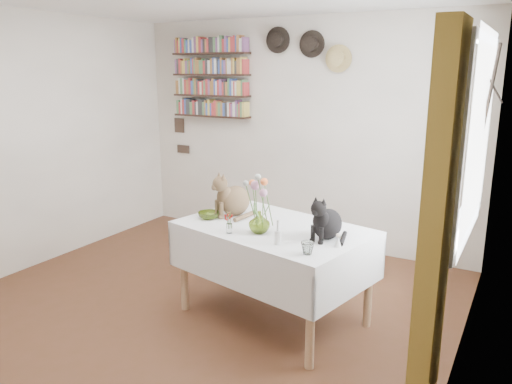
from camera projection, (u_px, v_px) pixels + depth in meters
The scene contains 16 objects.
room at pixel (170, 167), 3.65m from camera, with size 4.08×4.58×2.58m.
window at pixel (475, 153), 3.36m from camera, with size 0.12×1.52×1.32m.
curtain at pixel (437, 222), 2.67m from camera, with size 0.12×0.38×2.10m, color brown.
dining_table at pixel (273, 250), 3.89m from camera, with size 1.59×1.21×0.77m.
tabby_cat at pixel (235, 193), 4.12m from camera, with size 0.25×0.32×0.37m, color brown, non-canonical shape.
black_cat at pixel (328, 216), 3.55m from camera, with size 0.22×0.28×0.33m, color black, non-canonical shape.
flower_vase at pixel (259, 222), 3.68m from camera, with size 0.16×0.16×0.17m, color #8FA939.
green_bowl at pixel (209, 215), 4.05m from camera, with size 0.17×0.17×0.05m, color #8FA939.
drinking_glass at pixel (307, 248), 3.26m from camera, with size 0.09×0.09×0.08m, color white.
candlestick at pixel (278, 236), 3.45m from camera, with size 0.05×0.05×0.17m.
berry_jar at pixel (229, 223), 3.68m from camera, with size 0.04×0.04×0.18m.
porcelain_figurine at pixel (338, 241), 3.40m from camera, with size 0.05×0.05×0.10m.
flower_bouquet at pixel (260, 188), 3.63m from camera, with size 0.17×0.12×0.39m.
bookshelf_unit at pixel (211, 78), 5.86m from camera, with size 1.00×0.16×0.91m.
wall_hats at pixel (308, 47), 5.23m from camera, with size 0.98×0.09×0.48m.
wall_art_plaques at pixel (181, 135), 6.34m from camera, with size 0.21×0.02×0.44m.
Camera 1 is at (2.30, -2.82, 1.95)m, focal length 35.00 mm.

